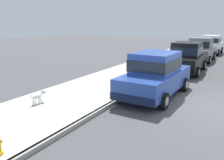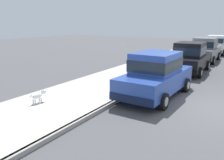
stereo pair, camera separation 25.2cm
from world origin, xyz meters
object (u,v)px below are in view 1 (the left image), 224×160
(car_black_sedan, at_px, (187,57))
(car_white_hatchback, at_px, (211,44))
(car_blue_sedan, at_px, (155,74))
(car_grey_sedan, at_px, (201,49))
(dog_white, at_px, (38,96))

(car_black_sedan, distance_m, car_white_hatchback, 10.34)
(car_blue_sedan, relative_size, car_grey_sedan, 1.01)
(car_grey_sedan, height_order, car_white_hatchback, car_grey_sedan)
(car_white_hatchback, bearing_deg, car_blue_sedan, -90.33)
(car_blue_sedan, height_order, car_grey_sedan, same)
(car_blue_sedan, xyz_separation_m, dog_white, (-3.37, -3.48, -0.55))
(car_black_sedan, xyz_separation_m, car_white_hatchback, (0.11, 10.34, -0.01))
(car_blue_sedan, distance_m, car_black_sedan, 5.94)
(car_white_hatchback, bearing_deg, car_black_sedan, -90.60)
(car_black_sedan, distance_m, dog_white, 10.01)
(car_grey_sedan, xyz_separation_m, car_white_hatchback, (0.15, 5.11, -0.01))
(car_grey_sedan, height_order, dog_white, car_grey_sedan)
(car_grey_sedan, bearing_deg, car_white_hatchback, 88.31)
(car_blue_sedan, bearing_deg, dog_white, -134.09)
(car_black_sedan, xyz_separation_m, dog_white, (-3.36, -9.42, -0.55))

